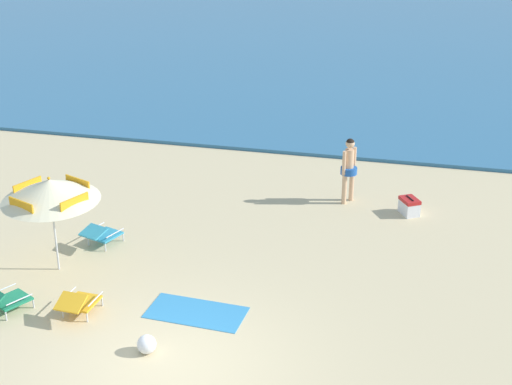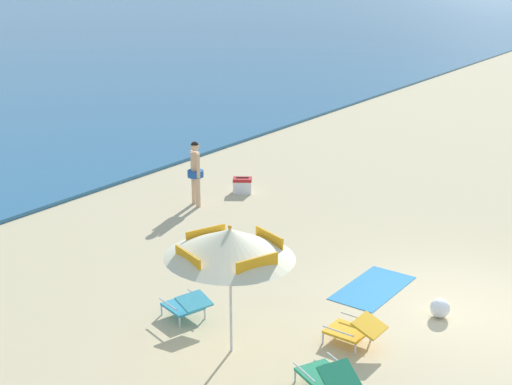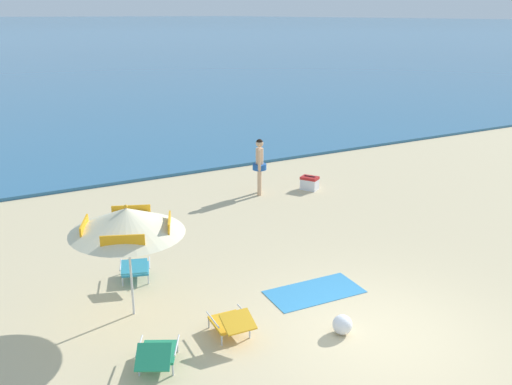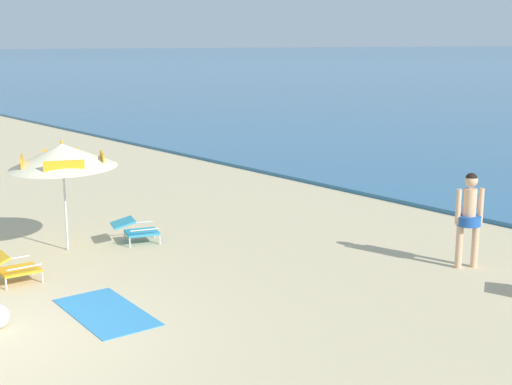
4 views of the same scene
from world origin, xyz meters
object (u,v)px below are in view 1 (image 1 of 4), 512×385
object	(u,v)px
lounge_chair_under_umbrella	(4,300)
person_standing_near_shore	(349,166)
lounge_chair_facing_sea	(78,302)
beach_ball	(147,344)
cooler_box	(409,206)
lounge_chair_beside_umbrella	(101,234)
beach_towel	(196,312)
beach_umbrella_striped_main	(50,190)

from	to	relation	value
lounge_chair_under_umbrella	person_standing_near_shore	size ratio (longest dim) A/B	0.63
lounge_chair_facing_sea	beach_ball	world-z (taller)	lounge_chair_facing_sea
lounge_chair_facing_sea	cooler_box	size ratio (longest dim) A/B	1.50
lounge_chair_beside_umbrella	person_standing_near_shore	world-z (taller)	person_standing_near_shore
lounge_chair_facing_sea	beach_towel	distance (m)	2.15
beach_umbrella_striped_main	lounge_chair_beside_umbrella	size ratio (longest dim) A/B	2.42
lounge_chair_under_umbrella	beach_towel	xyz separation A→B (m)	(3.40, 0.82, -0.26)
lounge_chair_under_umbrella	cooler_box	xyz separation A→B (m)	(6.96, 6.13, -0.07)
person_standing_near_shore	cooler_box	xyz separation A→B (m)	(1.51, -0.38, -0.74)
beach_umbrella_striped_main	person_standing_near_shore	world-z (taller)	beach_umbrella_striped_main
person_standing_near_shore	beach_towel	distance (m)	6.12
lounge_chair_beside_umbrella	cooler_box	distance (m)	7.13
beach_ball	beach_towel	world-z (taller)	beach_ball
beach_ball	beach_umbrella_striped_main	bearing A→B (deg)	140.75
lounge_chair_beside_umbrella	lounge_chair_facing_sea	world-z (taller)	lounge_chair_facing_sea
lounge_chair_facing_sea	beach_umbrella_striped_main	bearing A→B (deg)	128.23
person_standing_near_shore	beach_towel	xyz separation A→B (m)	(-2.04, -5.69, -0.94)
lounge_chair_beside_umbrella	beach_towel	xyz separation A→B (m)	(2.81, -2.09, -0.27)
lounge_chair_under_umbrella	lounge_chair_facing_sea	xyz separation A→B (m)	(1.36, 0.23, 0.01)
lounge_chair_under_umbrella	person_standing_near_shore	bearing A→B (deg)	50.07
beach_towel	lounge_chair_under_umbrella	bearing A→B (deg)	-166.46
cooler_box	beach_ball	xyz separation A→B (m)	(-3.97, -6.70, -0.04)
lounge_chair_beside_umbrella	lounge_chair_facing_sea	xyz separation A→B (m)	(0.76, -2.68, -0.00)
lounge_chair_under_umbrella	lounge_chair_beside_umbrella	distance (m)	2.97
cooler_box	lounge_chair_facing_sea	bearing A→B (deg)	-133.48
lounge_chair_beside_umbrella	beach_umbrella_striped_main	bearing A→B (deg)	-109.16
lounge_chair_under_umbrella	beach_ball	bearing A→B (deg)	-10.72
beach_towel	cooler_box	bearing A→B (deg)	56.25
lounge_chair_beside_umbrella	lounge_chair_facing_sea	distance (m)	2.79
person_standing_near_shore	cooler_box	world-z (taller)	person_standing_near_shore
person_standing_near_shore	lounge_chair_facing_sea	bearing A→B (deg)	-123.09
lounge_chair_beside_umbrella	beach_ball	xyz separation A→B (m)	(2.39, -3.48, -0.11)
lounge_chair_under_umbrella	person_standing_near_shore	xyz separation A→B (m)	(5.45, 6.51, 0.68)
beach_umbrella_striped_main	person_standing_near_shore	xyz separation A→B (m)	(5.27, 4.79, -0.81)
lounge_chair_under_umbrella	lounge_chair_facing_sea	world-z (taller)	lounge_chair_under_umbrella
lounge_chair_facing_sea	person_standing_near_shore	size ratio (longest dim) A/B	0.56
beach_umbrella_striped_main	beach_towel	bearing A→B (deg)	-15.67
cooler_box	lounge_chair_beside_umbrella	bearing A→B (deg)	-153.15
beach_ball	lounge_chair_under_umbrella	bearing A→B (deg)	169.28
beach_umbrella_striped_main	beach_ball	size ratio (longest dim) A/B	7.19
lounge_chair_facing_sea	cooler_box	world-z (taller)	lounge_chair_facing_sea
lounge_chair_facing_sea	beach_towel	bearing A→B (deg)	16.05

